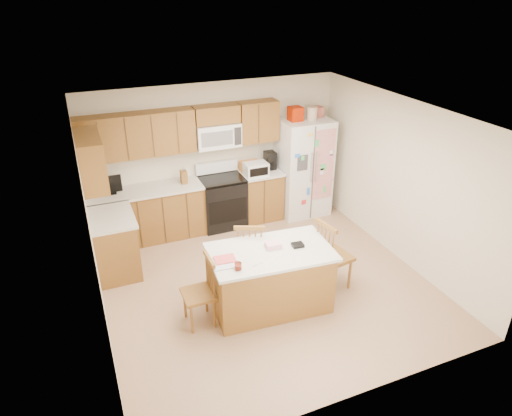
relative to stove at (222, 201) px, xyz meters
name	(u,v)px	position (x,y,z in m)	size (l,w,h in m)	color
ground	(265,282)	(0.00, -1.94, -0.47)	(4.50, 4.50, 0.00)	#937058
room_shell	(266,194)	(0.00, -1.94, 0.97)	(4.60, 4.60, 2.52)	beige
cabinetry	(167,190)	(-0.98, -0.15, 0.44)	(3.36, 1.56, 2.15)	brown
stove	(222,201)	(0.00, 0.00, 0.00)	(0.76, 0.65, 1.13)	black
refrigerator	(303,166)	(1.57, -0.06, 0.45)	(0.90, 0.79, 2.04)	white
island	(270,278)	(-0.15, -2.44, -0.03)	(1.66, 1.06, 0.96)	brown
windsor_chair_left	(200,293)	(-1.10, -2.41, -0.02)	(0.39, 0.41, 0.95)	brown
windsor_chair_back	(250,254)	(-0.21, -1.86, 0.01)	(0.57, 0.56, 1.03)	brown
windsor_chair_right	(332,256)	(0.84, -2.37, 0.03)	(0.51, 0.53, 1.07)	brown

